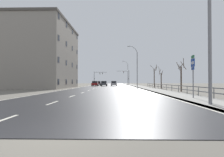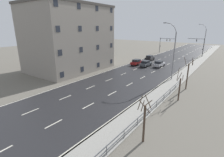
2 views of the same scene
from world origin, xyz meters
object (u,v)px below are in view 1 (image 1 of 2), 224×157
(street_lamp_foreground, at_px, (207,14))
(car_mid_centre, at_px, (114,83))
(car_far_right, at_px, (98,83))
(traffic_signal_right, at_px, (127,75))
(brick_building, at_px, (42,56))
(highway_sign, at_px, (193,71))
(car_near_left, at_px, (104,84))
(street_lamp_midground, at_px, (137,67))
(street_lamp_distant, at_px, (127,73))
(car_near_right, at_px, (95,84))
(traffic_signal_left, at_px, (97,76))

(street_lamp_foreground, xyz_separation_m, car_mid_centre, (-6.06, 45.08, -4.72))
(street_lamp_foreground, bearing_deg, car_far_right, 102.70)
(traffic_signal_right, relative_size, brick_building, 0.34)
(highway_sign, height_order, car_near_left, highway_sign)
(street_lamp_midground, xyz_separation_m, car_mid_centre, (-6.03, 9.54, -4.48))
(street_lamp_distant, bearing_deg, brick_building, -118.96)
(highway_sign, height_order, car_far_right, highway_sign)
(street_lamp_foreground, relative_size, street_lamp_midground, 1.04)
(highway_sign, relative_size, traffic_signal_right, 0.58)
(street_lamp_midground, distance_m, highway_sign, 31.55)
(car_far_right, relative_size, car_near_left, 1.01)
(street_lamp_distant, xyz_separation_m, car_far_right, (-11.68, -19.12, -4.54))
(street_lamp_distant, relative_size, traffic_signal_right, 1.73)
(car_near_left, distance_m, car_mid_centre, 3.43)
(car_near_right, xyz_separation_m, brick_building, (-10.89, -13.66, 6.66))
(street_lamp_foreground, bearing_deg, street_lamp_midground, 90.04)
(highway_sign, bearing_deg, street_lamp_midground, 91.76)
(traffic_signal_left, xyz_separation_m, car_near_left, (4.75, -26.25, -3.31))
(car_near_left, relative_size, car_near_right, 1.00)
(highway_sign, height_order, car_near_right, highway_sign)
(traffic_signal_left, bearing_deg, street_lamp_foreground, -78.78)
(car_far_right, xyz_separation_m, car_mid_centre, (5.65, -6.88, 0.00))
(street_lamp_foreground, bearing_deg, traffic_signal_right, 90.44)
(street_lamp_midground, bearing_deg, highway_sign, -88.24)
(street_lamp_distant, height_order, brick_building, brick_building)
(highway_sign, distance_m, car_far_right, 49.49)
(car_far_right, distance_m, brick_building, 25.44)
(highway_sign, xyz_separation_m, traffic_signal_left, (-14.77, 65.56, 1.76))
(street_lamp_foreground, xyz_separation_m, traffic_signal_left, (-13.83, 69.70, -1.41))
(highway_sign, relative_size, car_mid_centre, 0.89)
(street_lamp_distant, xyz_separation_m, traffic_signal_right, (-0.50, -2.73, -1.18))
(car_near_right, height_order, brick_building, brick_building)
(street_lamp_midground, bearing_deg, car_far_right, 125.43)
(street_lamp_foreground, xyz_separation_m, brick_building, (-22.75, 30.02, 1.94))
(street_lamp_distant, height_order, highway_sign, street_lamp_distant)
(street_lamp_distant, bearing_deg, car_near_left, -108.14)
(street_lamp_foreground, xyz_separation_m, street_lamp_midground, (-0.03, 35.54, -0.24))
(traffic_signal_right, distance_m, traffic_signal_left, 13.37)
(highway_sign, relative_size, brick_building, 0.20)
(street_lamp_foreground, relative_size, traffic_signal_left, 1.89)
(traffic_signal_left, distance_m, car_mid_centre, 26.03)
(car_mid_centre, xyz_separation_m, brick_building, (-16.69, -15.05, 6.66))
(car_near_right, xyz_separation_m, car_mid_centre, (5.80, 1.39, 0.00))
(car_mid_centre, bearing_deg, highway_sign, -79.81)
(car_near_right, bearing_deg, car_far_right, 90.31)
(street_lamp_distant, relative_size, brick_building, 0.59)
(traffic_signal_left, bearing_deg, car_far_right, -83.18)
(highway_sign, bearing_deg, traffic_signal_left, 102.69)
(street_lamp_midground, distance_m, car_near_right, 15.04)
(traffic_signal_left, relative_size, car_far_right, 1.43)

